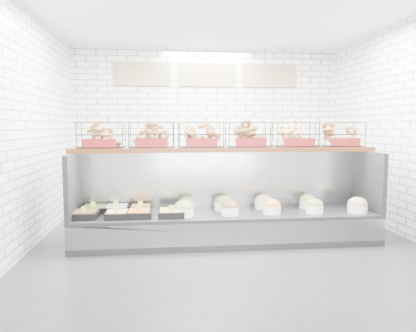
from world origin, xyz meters
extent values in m
plane|color=black|center=(0.00, 0.00, 0.00)|extent=(5.50, 5.50, 0.00)
cube|color=silver|center=(0.00, 2.75, 1.50)|extent=(5.00, 0.02, 3.00)
cube|color=silver|center=(-2.50, 0.00, 1.50)|extent=(0.02, 5.50, 3.00)
cube|color=white|center=(0.00, 0.00, 3.00)|extent=(5.00, 5.50, 0.02)
cube|color=tan|center=(-1.20, 2.72, 2.50)|extent=(1.05, 0.03, 0.42)
cube|color=tan|center=(0.00, 2.72, 2.50)|extent=(1.05, 0.03, 0.42)
cube|color=tan|center=(1.20, 2.72, 2.50)|extent=(1.05, 0.03, 0.42)
cube|color=black|center=(0.00, 0.30, 0.20)|extent=(4.00, 0.90, 0.40)
cube|color=#93969B|center=(0.00, -0.14, 0.22)|extent=(4.00, 0.03, 0.28)
cube|color=#93969B|center=(0.00, 0.71, 0.80)|extent=(4.00, 0.08, 0.80)
cube|color=black|center=(-1.97, 0.30, 0.80)|extent=(0.06, 0.90, 0.80)
cube|color=black|center=(1.97, 0.30, 0.80)|extent=(0.06, 0.90, 0.80)
cube|color=black|center=(-1.81, 0.13, 0.44)|extent=(0.31, 0.31, 0.08)
cube|color=brown|center=(-1.81, 0.13, 0.48)|extent=(0.26, 0.26, 0.04)
cube|color=#DAD14B|center=(-1.81, 0.02, 0.53)|extent=(0.06, 0.01, 0.08)
cube|color=black|center=(-1.75, 0.47, 0.44)|extent=(0.32, 0.32, 0.08)
cube|color=#5E7E40|center=(-1.75, 0.47, 0.48)|extent=(0.27, 0.27, 0.04)
cube|color=#DAD14B|center=(-1.75, 0.36, 0.53)|extent=(0.06, 0.01, 0.08)
cube|color=black|center=(-1.41, 0.09, 0.44)|extent=(0.29, 0.29, 0.08)
cube|color=tan|center=(-1.41, 0.09, 0.48)|extent=(0.25, 0.25, 0.04)
cube|color=#DAD14B|center=(-1.41, -0.01, 0.53)|extent=(0.06, 0.01, 0.08)
cube|color=black|center=(-1.46, 0.47, 0.44)|extent=(0.32, 0.32, 0.08)
cube|color=silver|center=(-1.46, 0.47, 0.48)|extent=(0.27, 0.27, 0.04)
cube|color=#DAD14B|center=(-1.46, 0.36, 0.53)|extent=(0.06, 0.01, 0.08)
cube|color=black|center=(-1.14, 0.11, 0.44)|extent=(0.31, 0.31, 0.08)
cube|color=orange|center=(-1.14, 0.11, 0.48)|extent=(0.26, 0.26, 0.04)
cube|color=#DAD14B|center=(-1.14, 0.00, 0.53)|extent=(0.06, 0.01, 0.08)
cube|color=black|center=(-1.14, 0.43, 0.44)|extent=(0.29, 0.29, 0.08)
cube|color=#C36A29|center=(-1.14, 0.43, 0.48)|extent=(0.24, 0.24, 0.04)
cube|color=#DAD14B|center=(-1.14, 0.33, 0.53)|extent=(0.06, 0.01, 0.08)
cube|color=black|center=(-0.74, 0.10, 0.44)|extent=(0.32, 0.32, 0.08)
cube|color=#CBC968|center=(-0.74, 0.10, 0.48)|extent=(0.28, 0.28, 0.04)
cube|color=#DAD14B|center=(-0.74, -0.01, 0.53)|extent=(0.06, 0.01, 0.08)
cylinder|color=white|center=(-0.58, 0.12, 0.46)|extent=(0.26, 0.26, 0.11)
ellipsoid|color=olive|center=(-0.58, 0.12, 0.52)|extent=(0.25, 0.25, 0.18)
cylinder|color=white|center=(-0.52, 0.49, 0.46)|extent=(0.21, 0.21, 0.11)
ellipsoid|color=olive|center=(-0.52, 0.49, 0.52)|extent=(0.21, 0.21, 0.15)
cylinder|color=white|center=(0.01, 0.11, 0.46)|extent=(0.24, 0.24, 0.11)
ellipsoid|color=brown|center=(0.01, 0.11, 0.52)|extent=(0.23, 0.23, 0.16)
cylinder|color=white|center=(-0.03, 0.45, 0.46)|extent=(0.25, 0.25, 0.11)
ellipsoid|color=olive|center=(-0.03, 0.45, 0.52)|extent=(0.25, 0.25, 0.17)
cylinder|color=white|center=(0.57, 0.14, 0.46)|extent=(0.24, 0.24, 0.11)
ellipsoid|color=orange|center=(0.57, 0.14, 0.52)|extent=(0.23, 0.23, 0.16)
cylinder|color=white|center=(0.55, 0.48, 0.46)|extent=(0.25, 0.25, 0.11)
ellipsoid|color=tan|center=(0.55, 0.48, 0.52)|extent=(0.24, 0.24, 0.17)
cylinder|color=white|center=(1.14, 0.11, 0.46)|extent=(0.23, 0.23, 0.11)
ellipsoid|color=olive|center=(1.14, 0.11, 0.52)|extent=(0.23, 0.23, 0.16)
cylinder|color=white|center=(1.18, 0.46, 0.46)|extent=(0.23, 0.23, 0.11)
ellipsoid|color=#86984D|center=(1.18, 0.46, 0.52)|extent=(0.23, 0.23, 0.16)
cylinder|color=white|center=(1.73, 0.10, 0.46)|extent=(0.26, 0.26, 0.11)
ellipsoid|color=tan|center=(1.73, 0.10, 0.52)|extent=(0.26, 0.26, 0.18)
cube|color=#411D0E|center=(0.00, 0.52, 1.23)|extent=(4.10, 0.50, 0.06)
cube|color=black|center=(-1.64, 0.52, 1.43)|extent=(0.60, 0.38, 0.34)
cube|color=maroon|center=(-1.64, 0.32, 1.33)|extent=(0.42, 0.02, 0.11)
cube|color=black|center=(-0.99, 0.52, 1.43)|extent=(0.60, 0.38, 0.34)
cube|color=maroon|center=(-0.99, 0.32, 1.33)|extent=(0.42, 0.02, 0.11)
cube|color=black|center=(-0.33, 0.52, 1.43)|extent=(0.60, 0.38, 0.34)
cube|color=maroon|center=(-0.33, 0.32, 1.33)|extent=(0.42, 0.02, 0.11)
cube|color=black|center=(0.33, 0.52, 1.43)|extent=(0.60, 0.38, 0.34)
cube|color=maroon|center=(0.33, 0.32, 1.33)|extent=(0.42, 0.02, 0.11)
cube|color=black|center=(0.99, 0.52, 1.43)|extent=(0.60, 0.38, 0.34)
cube|color=maroon|center=(0.99, 0.32, 1.33)|extent=(0.42, 0.02, 0.11)
cube|color=black|center=(1.64, 0.52, 1.43)|extent=(0.60, 0.38, 0.34)
cube|color=maroon|center=(1.64, 0.32, 1.33)|extent=(0.42, 0.02, 0.11)
cube|color=#93969B|center=(0.00, 2.43, 0.45)|extent=(4.00, 0.60, 0.90)
cube|color=black|center=(-1.48, 2.46, 1.02)|extent=(0.40, 0.30, 0.24)
cube|color=silver|center=(-0.32, 2.46, 0.99)|extent=(0.35, 0.28, 0.18)
cylinder|color=#D65035|center=(0.62, 2.46, 1.01)|extent=(0.09, 0.09, 0.22)
cube|color=black|center=(1.56, 2.46, 1.05)|extent=(0.30, 0.30, 0.30)
camera|label=1|loc=(-0.83, -4.97, 1.55)|focal=35.00mm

